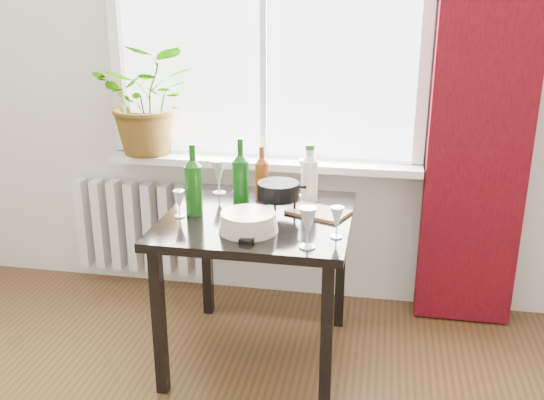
% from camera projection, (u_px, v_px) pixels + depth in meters
% --- Properties ---
extents(window, '(1.72, 0.08, 1.62)m').
position_uv_depth(window, '(265.00, 15.00, 3.14)').
color(window, white).
rests_on(window, ground).
extents(windowsill, '(1.72, 0.20, 0.04)m').
position_uv_depth(windowsill, '(263.00, 162.00, 3.33)').
color(windowsill, silver).
rests_on(windowsill, ground).
extents(curtain, '(0.50, 0.12, 2.56)m').
position_uv_depth(curtain, '(486.00, 82.00, 2.95)').
color(curtain, '#3C050C').
rests_on(curtain, ground).
extents(radiator, '(0.80, 0.10, 0.55)m').
position_uv_depth(radiator, '(142.00, 227.00, 3.63)').
color(radiator, silver).
rests_on(radiator, ground).
extents(table, '(0.85, 0.85, 0.74)m').
position_uv_depth(table, '(258.00, 234.00, 2.81)').
color(table, black).
rests_on(table, ground).
extents(potted_plant, '(0.61, 0.54, 0.61)m').
position_uv_depth(potted_plant, '(149.00, 100.00, 3.35)').
color(potted_plant, '#20651A').
rests_on(potted_plant, windowsill).
extents(wine_bottle_left, '(0.10, 0.10, 0.34)m').
position_uv_depth(wine_bottle_left, '(193.00, 179.00, 2.74)').
color(wine_bottle_left, '#10480D').
rests_on(wine_bottle_left, table).
extents(wine_bottle_right, '(0.09, 0.09, 0.34)m').
position_uv_depth(wine_bottle_right, '(241.00, 173.00, 2.84)').
color(wine_bottle_right, '#0D460E').
rests_on(wine_bottle_right, table).
extents(bottle_amber, '(0.07, 0.07, 0.27)m').
position_uv_depth(bottle_amber, '(262.00, 172.00, 2.96)').
color(bottle_amber, maroon).
rests_on(bottle_amber, table).
extents(cleaning_bottle, '(0.09, 0.09, 0.29)m').
position_uv_depth(cleaning_bottle, '(309.00, 173.00, 2.93)').
color(cleaning_bottle, white).
rests_on(cleaning_bottle, table).
extents(wineglass_front_right, '(0.09, 0.09, 0.17)m').
position_uv_depth(wineglass_front_right, '(308.00, 227.00, 2.40)').
color(wineglass_front_right, '#B4BAC2').
rests_on(wineglass_front_right, table).
extents(wineglass_far_right, '(0.07, 0.07, 0.14)m').
position_uv_depth(wineglass_far_right, '(337.00, 222.00, 2.50)').
color(wineglass_far_right, silver).
rests_on(wineglass_far_right, table).
extents(wineglass_back_center, '(0.08, 0.08, 0.20)m').
position_uv_depth(wineglass_back_center, '(307.00, 177.00, 3.01)').
color(wineglass_back_center, silver).
rests_on(wineglass_back_center, table).
extents(wineglass_back_left, '(0.09, 0.09, 0.18)m').
position_uv_depth(wineglass_back_left, '(219.00, 176.00, 3.06)').
color(wineglass_back_left, '#B4BEC2').
rests_on(wineglass_back_left, table).
extents(wineglass_front_left, '(0.06, 0.06, 0.13)m').
position_uv_depth(wineglass_front_left, '(179.00, 203.00, 2.74)').
color(wineglass_front_left, silver).
rests_on(wineglass_front_left, table).
extents(plate_stack, '(0.33, 0.33, 0.08)m').
position_uv_depth(plate_stack, '(248.00, 222.00, 2.58)').
color(plate_stack, beige).
rests_on(plate_stack, table).
extents(fondue_pot, '(0.28, 0.26, 0.15)m').
position_uv_depth(fondue_pot, '(278.00, 198.00, 2.78)').
color(fondue_pot, black).
rests_on(fondue_pot, table).
extents(tv_remote, '(0.09, 0.18, 0.02)m').
position_uv_depth(tv_remote, '(253.00, 235.00, 2.52)').
color(tv_remote, black).
rests_on(tv_remote, table).
extents(cutting_board, '(0.31, 0.26, 0.01)m').
position_uv_depth(cutting_board, '(318.00, 212.00, 2.80)').
color(cutting_board, '#986844').
rests_on(cutting_board, table).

